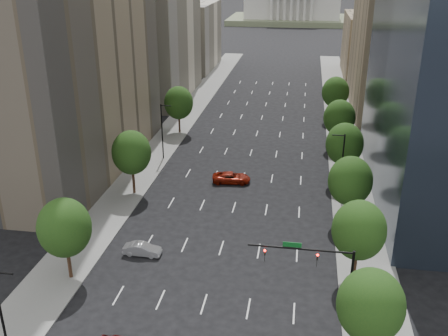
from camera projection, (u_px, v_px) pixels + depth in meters
The scene contains 23 objects.
sidewalk_left at pixel (142, 170), 76.94m from camera, with size 6.00×200.00×0.15m, color slate.
sidewalk_right at pixel (352, 183), 72.41m from camera, with size 6.00×200.00×0.15m, color slate.
midrise_cream_left at pixel (155, 18), 110.80m from camera, with size 14.00×30.00×35.00m, color beige.
filler_left at pixel (189, 36), 144.14m from camera, with size 14.00×26.00×18.00m, color beige.
parking_tan_right at pixel (393, 37), 101.73m from camera, with size 14.00×30.00×30.00m, color #8C7759.
filler_right at pixel (372, 46), 134.49m from camera, with size 14.00×26.00×16.00m, color #8C7759.
tree_right_0 at pixel (371, 305), 38.69m from camera, with size 5.20×5.20×8.39m.
tree_right_1 at pixel (359, 230), 48.57m from camera, with size 5.20×5.20×8.75m.
tree_right_2 at pixel (350, 181), 59.57m from camera, with size 5.20×5.20×8.61m.
tree_right_3 at pixel (345, 144), 70.39m from camera, with size 5.20×5.20×8.89m.
tree_right_4 at pixel (339, 118), 83.31m from camera, with size 5.20×5.20×8.46m.
tree_right_5 at pixel (335, 92), 97.78m from camera, with size 5.20×5.20×8.75m.
tree_left_0 at pixel (64, 228), 49.02m from camera, with size 5.20×5.20×8.75m.
tree_left_1 at pixel (131, 153), 67.16m from camera, with size 5.20×5.20×8.97m.
tree_left_2 at pixel (179, 103), 90.96m from camera, with size 5.20×5.20×8.68m.
streetlight_rn at pixel (342, 164), 66.32m from camera, with size 1.70×0.20×9.00m.
streetlight_ls at pixel (2, 316), 38.35m from camera, with size 1.70×0.20×9.00m.
streetlight_ln at pixel (162, 130), 79.35m from camera, with size 1.70×0.20×9.00m.
traffic_signal at pixel (323, 267), 43.83m from camera, with size 9.12×0.40×7.38m.
capitol at pixel (292, 4), 244.27m from camera, with size 60.00×40.00×35.20m.
foothills at pixel (332, 21), 575.71m from camera, with size 720.00×413.00×263.00m.
car_silver at pixel (142, 249), 54.93m from camera, with size 1.44×4.12×1.36m, color #9B9BA0.
car_red_far at pixel (231, 178), 72.54m from camera, with size 2.48×5.39×1.50m, color maroon.
Camera 1 is at (8.00, -8.04, 29.94)m, focal length 40.85 mm.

